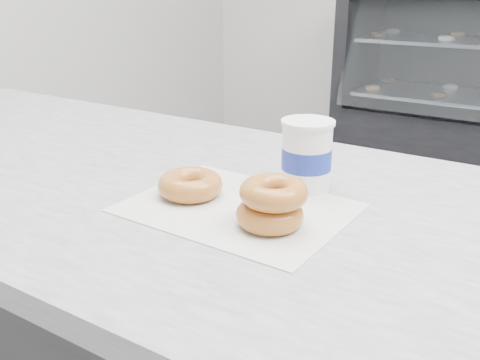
# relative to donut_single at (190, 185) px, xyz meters

# --- Properties ---
(wax_paper) EXTENTS (0.35, 0.27, 0.00)m
(wax_paper) POSITION_rel_donut_single_xyz_m (0.09, 0.00, -0.02)
(wax_paper) COLOR silver
(wax_paper) RESTS_ON counter
(donut_single) EXTENTS (0.14, 0.14, 0.04)m
(donut_single) POSITION_rel_donut_single_xyz_m (0.00, 0.00, 0.00)
(donut_single) COLOR #C87B37
(donut_single) RESTS_ON wax_paper
(donut_stack) EXTENTS (0.14, 0.14, 0.07)m
(donut_stack) POSITION_rel_donut_single_xyz_m (0.17, -0.03, 0.02)
(donut_stack) COLOR #C87B37
(donut_stack) RESTS_ON wax_paper
(coffee_cup) EXTENTS (0.09, 0.09, 0.12)m
(coffee_cup) POSITION_rel_donut_single_xyz_m (0.15, 0.14, 0.04)
(coffee_cup) COLOR white
(coffee_cup) RESTS_ON counter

